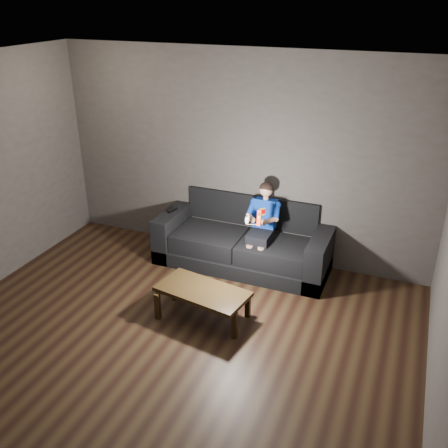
% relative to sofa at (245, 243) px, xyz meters
% --- Properties ---
extents(floor, '(5.00, 5.00, 0.00)m').
position_rel_sofa_xyz_m(floor, '(-0.17, -2.22, -0.28)').
color(floor, black).
rests_on(floor, ground).
extents(back_wall, '(5.00, 0.04, 2.70)m').
position_rel_sofa_xyz_m(back_wall, '(-0.17, 0.28, 1.07)').
color(back_wall, '#3F3A36').
rests_on(back_wall, ground).
extents(ceiling, '(5.00, 5.00, 0.02)m').
position_rel_sofa_xyz_m(ceiling, '(-0.17, -2.22, 2.42)').
color(ceiling, white).
rests_on(ceiling, back_wall).
extents(sofa, '(2.24, 0.97, 0.86)m').
position_rel_sofa_xyz_m(sofa, '(0.00, 0.00, 0.00)').
color(sofa, black).
rests_on(sofa, floor).
extents(child, '(0.41, 0.51, 1.02)m').
position_rel_sofa_xyz_m(child, '(0.25, -0.07, 0.42)').
color(child, black).
rests_on(child, sofa).
extents(wii_remote_red, '(0.05, 0.07, 0.19)m').
position_rel_sofa_xyz_m(wii_remote_red, '(0.33, -0.46, 0.62)').
color(wii_remote_red, red).
rests_on(wii_remote_red, child).
extents(nunchuk_white, '(0.06, 0.08, 0.14)m').
position_rel_sofa_xyz_m(nunchuk_white, '(0.19, -0.46, 0.57)').
color(nunchuk_white, silver).
rests_on(nunchuk_white, child).
extents(wii_remote_black, '(0.07, 0.17, 0.03)m').
position_rel_sofa_xyz_m(wii_remote_black, '(-1.01, -0.08, 0.34)').
color(wii_remote_black, black).
rests_on(wii_remote_black, sofa).
extents(coffee_table, '(1.06, 0.66, 0.36)m').
position_rel_sofa_xyz_m(coffee_table, '(-0.00, -1.34, 0.03)').
color(coffee_table, black).
rests_on(coffee_table, floor).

